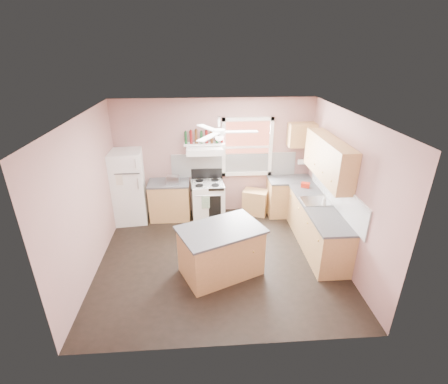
{
  "coord_description": "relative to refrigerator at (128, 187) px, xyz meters",
  "views": [
    {
      "loc": [
        -0.28,
        -5.14,
        3.73
      ],
      "look_at": [
        0.1,
        0.3,
        1.25
      ],
      "focal_mm": 26.0,
      "sensor_mm": 36.0,
      "label": 1
    }
  ],
  "objects": [
    {
      "name": "stove",
      "position": [
        1.77,
        0.03,
        -0.4
      ],
      "size": [
        0.78,
        0.71,
        0.86
      ],
      "primitive_type": "cube",
      "rotation": [
        0.0,
        0.0,
        0.09
      ],
      "color": "white",
      "rests_on": "floor"
    },
    {
      "name": "soap_bottle",
      "position": [
        3.98,
        -1.35,
        0.18
      ],
      "size": [
        0.11,
        0.11,
        0.21
      ],
      "primitive_type": "imported",
      "rotation": [
        0.0,
        0.0,
        5.13
      ],
      "color": "silver",
      "rests_on": "counter_right"
    },
    {
      "name": "island",
      "position": [
        1.94,
        -2.06,
        -0.4
      ],
      "size": [
        1.53,
        1.29,
        0.86
      ],
      "primitive_type": "cube",
      "rotation": [
        0.0,
        0.0,
        0.41
      ],
      "color": "#A67E45",
      "rests_on": "floor"
    },
    {
      "name": "base_cabinet_corner",
      "position": [
        3.7,
        0.06,
        -0.4
      ],
      "size": [
        1.0,
        0.6,
        0.86
      ],
      "primitive_type": "cube",
      "color": "#A67E45",
      "rests_on": "floor"
    },
    {
      "name": "red_caddy",
      "position": [
        3.89,
        -0.44,
        0.12
      ],
      "size": [
        0.21,
        0.18,
        0.1
      ],
      "primitive_type": "cube",
      "rotation": [
        0.0,
        0.0,
        -0.43
      ],
      "color": "red",
      "rests_on": "counter_right"
    },
    {
      "name": "wall_back",
      "position": [
        1.95,
        0.38,
        0.52
      ],
      "size": [
        4.5,
        0.05,
        2.7
      ],
      "primitive_type": "cube",
      "color": "#936964",
      "rests_on": "ground"
    },
    {
      "name": "cart",
      "position": [
        2.9,
        0.11,
        -0.55
      ],
      "size": [
        0.66,
        0.55,
        0.56
      ],
      "primitive_type": "cube",
      "rotation": [
        0.0,
        0.0,
        -0.39
      ],
      "color": "#A67E45",
      "rests_on": "floor"
    },
    {
      "name": "window_view",
      "position": [
        2.7,
        0.34,
        0.77
      ],
      "size": [
        1.0,
        0.02,
        1.2
      ],
      "primitive_type": "cube",
      "color": "brown",
      "rests_on": "wall_back"
    },
    {
      "name": "faucet",
      "position": [
        4.05,
        -1.14,
        0.14
      ],
      "size": [
        0.03,
        0.03,
        0.14
      ],
      "primitive_type": "cylinder",
      "color": "silver",
      "rests_on": "sink"
    },
    {
      "name": "wall_right",
      "position": [
        4.22,
        -1.64,
        0.52
      ],
      "size": [
        0.05,
        4.0,
        2.7
      ],
      "primitive_type": "cube",
      "color": "#936964",
      "rests_on": "ground"
    },
    {
      "name": "wine_bottles",
      "position": [
        1.72,
        0.23,
        1.05
      ],
      "size": [
        0.86,
        0.06,
        0.31
      ],
      "color": "#143819",
      "rests_on": "bottle_shelf"
    },
    {
      "name": "island_top",
      "position": [
        1.94,
        -2.06,
        0.05
      ],
      "size": [
        1.63,
        1.39,
        0.04
      ],
      "primitive_type": "cube",
      "rotation": [
        0.0,
        0.0,
        0.41
      ],
      "color": "#3F3F41",
      "rests_on": "island"
    },
    {
      "name": "window_frame",
      "position": [
        2.7,
        0.31,
        0.77
      ],
      "size": [
        1.16,
        0.07,
        1.36
      ],
      "primitive_type": "cube",
      "color": "white",
      "rests_on": "wall_back"
    },
    {
      "name": "paper_towel",
      "position": [
        4.02,
        0.22,
        0.42
      ],
      "size": [
        0.26,
        0.12,
        0.12
      ],
      "primitive_type": "cylinder",
      "rotation": [
        0.0,
        1.57,
        0.0
      ],
      "color": "white",
      "rests_on": "wall_back"
    },
    {
      "name": "upper_cabinet_right",
      "position": [
        4.03,
        -1.14,
        0.95
      ],
      "size": [
        0.33,
        1.8,
        0.76
      ],
      "primitive_type": "cube",
      "color": "#A67E45",
      "rests_on": "wall_right"
    },
    {
      "name": "toaster",
      "position": [
        1.0,
        -0.03,
        0.16
      ],
      "size": [
        0.3,
        0.19,
        0.18
      ],
      "primitive_type": "cube",
      "rotation": [
        0.0,
        0.0,
        -0.11
      ],
      "color": "silver",
      "rests_on": "counter_left"
    },
    {
      "name": "backsplash_back",
      "position": [
        2.4,
        0.34,
        0.34
      ],
      "size": [
        2.9,
        0.03,
        0.55
      ],
      "primitive_type": "cube",
      "color": "white",
      "rests_on": "wall_back"
    },
    {
      "name": "base_cabinet_left",
      "position": [
        0.89,
        0.06,
        -0.4
      ],
      "size": [
        0.9,
        0.6,
        0.86
      ],
      "primitive_type": "cube",
      "color": "#A67E45",
      "rests_on": "floor"
    },
    {
      "name": "sink",
      "position": [
        3.89,
        -1.14,
        0.06
      ],
      "size": [
        0.55,
        0.45,
        0.03
      ],
      "primitive_type": "cube",
      "color": "silver",
      "rests_on": "counter_right"
    },
    {
      "name": "counter_left",
      "position": [
        0.89,
        0.06,
        0.05
      ],
      "size": [
        0.92,
        0.62,
        0.04
      ],
      "primitive_type": "cube",
      "color": "#3F3F41",
      "rests_on": "base_cabinet_left"
    },
    {
      "name": "floor",
      "position": [
        1.95,
        -1.64,
        -0.83
      ],
      "size": [
        4.5,
        4.5,
        0.0
      ],
      "primitive_type": "plane",
      "color": "black",
      "rests_on": "ground"
    },
    {
      "name": "range_hood",
      "position": [
        1.72,
        0.11,
        0.79
      ],
      "size": [
        0.78,
        0.5,
        0.14
      ],
      "primitive_type": "cube",
      "color": "white",
      "rests_on": "wall_back"
    },
    {
      "name": "refrigerator",
      "position": [
        0.0,
        0.0,
        0.0
      ],
      "size": [
        0.77,
        0.75,
        1.66
      ],
      "primitive_type": "cube",
      "rotation": [
        0.0,
        0.0,
        0.1
      ],
      "color": "white",
      "rests_on": "floor"
    },
    {
      "name": "counter_corner",
      "position": [
        3.7,
        0.06,
        0.05
      ],
      "size": [
        1.02,
        0.62,
        0.04
      ],
      "primitive_type": "cube",
      "color": "#3F3F41",
      "rests_on": "base_cabinet_corner"
    },
    {
      "name": "backsplash_right",
      "position": [
        4.19,
        -1.34,
        0.34
      ],
      "size": [
        0.03,
        2.6,
        0.55
      ],
      "primitive_type": "cube",
      "color": "white",
      "rests_on": "wall_right"
    },
    {
      "name": "base_cabinet_right",
      "position": [
        3.9,
        -1.34,
        -0.4
      ],
      "size": [
        0.6,
        2.2,
        0.86
      ],
      "primitive_type": "cube",
      "color": "#A67E45",
      "rests_on": "floor"
    },
    {
      "name": "ceiling",
      "position": [
        1.95,
        -1.64,
        1.87
      ],
      "size": [
        4.5,
        4.5,
        0.0
      ],
      "primitive_type": "plane",
      "color": "white",
      "rests_on": "ground"
    },
    {
      "name": "upper_cabinet_corner",
      "position": [
        3.9,
        0.19,
        1.07
      ],
      "size": [
        0.6,
        0.33,
        0.52
      ],
      "primitive_type": "cube",
      "color": "#A67E45",
      "rests_on": "wall_back"
    },
    {
      "name": "ceiling_fan_hub",
      "position": [
        1.95,
        -1.64,
        1.62
      ],
      "size": [
        0.2,
        0.2,
        0.08
      ],
      "primitive_type": "cylinder",
      "color": "white",
      "rests_on": "ceiling"
    },
    {
      "name": "bottle_shelf",
      "position": [
        1.72,
        0.23,
        0.89
      ],
      "size": [
        0.9,
        0.26,
        0.03
      ],
      "primitive_type": "cube",
      "color": "white",
      "rests_on": "range_hood"
    },
    {
      "name": "wall_left",
      "position": [
        -0.32,
        -1.64,
        0.52
      ],
      "size": [
        0.05,
        4.0,
        2.7
      ],
      "primitive_type": "cube",
      "color": "#936964",
      "rests_on": "ground"
    },
    {
      "name": "counter_right",
      "position": [
        3.89,
        -1.34,
        0.05
      ],
      "size": [
        0.62,
        2.22,
        0.04
      ],
      "primitive_type": "cube",
      "color": "#3F3F41",
      "rests_on": "base_cabinet_right"
    }
  ]
}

